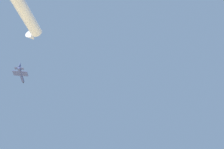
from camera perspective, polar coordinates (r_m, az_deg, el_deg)
name	(u,v)px	position (r m, az deg, el deg)	size (l,w,h in m)	color
chase_jet_trailing	(21,75)	(145.92, -20.64, -0.06)	(15.33, 8.70, 4.00)	#38478C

